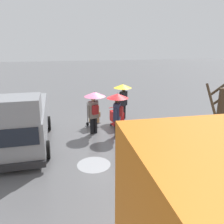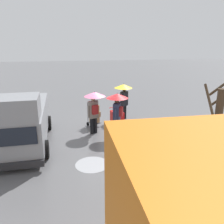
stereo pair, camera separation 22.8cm
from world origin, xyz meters
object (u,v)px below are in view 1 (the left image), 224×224
(pedestrian_white_side, at_px, (118,105))
(pedestrian_black_side, at_px, (123,93))
(shopping_cart_vendor, at_px, (117,117))
(pedestrian_pink_side, at_px, (94,103))
(bare_tree_near, at_px, (218,130))
(cargo_van_parked_right, at_px, (22,121))
(hand_dolly_boxes, at_px, (94,114))

(pedestrian_white_side, bearing_deg, pedestrian_black_side, -110.10)
(shopping_cart_vendor, relative_size, pedestrian_black_side, 0.47)
(pedestrian_pink_side, height_order, bare_tree_near, bare_tree_near)
(pedestrian_black_side, xyz_separation_m, bare_tree_near, (-1.49, 6.64, 0.12))
(pedestrian_pink_side, relative_size, bare_tree_near, 0.63)
(shopping_cart_vendor, bearing_deg, cargo_van_parked_right, 18.82)
(pedestrian_pink_side, height_order, pedestrian_white_side, same)
(cargo_van_parked_right, height_order, shopping_cart_vendor, cargo_van_parked_right)
(hand_dolly_boxes, bearing_deg, shopping_cart_vendor, 162.34)
(shopping_cart_vendor, bearing_deg, pedestrian_black_side, -117.17)
(hand_dolly_boxes, xyz_separation_m, pedestrian_pink_side, (0.10, 0.99, 0.88))
(hand_dolly_boxes, xyz_separation_m, bare_tree_near, (-3.33, 5.74, 1.02))
(pedestrian_white_side, height_order, bare_tree_near, bare_tree_near)
(cargo_van_parked_right, distance_m, shopping_cart_vendor, 4.81)
(cargo_van_parked_right, relative_size, bare_tree_near, 1.57)
(hand_dolly_boxes, height_order, bare_tree_near, bare_tree_near)
(pedestrian_black_side, xyz_separation_m, pedestrian_white_side, (0.90, 2.46, -0.01))
(cargo_van_parked_right, distance_m, hand_dolly_boxes, 3.88)
(pedestrian_black_side, height_order, bare_tree_near, bare_tree_near)
(hand_dolly_boxes, height_order, pedestrian_pink_side, pedestrian_pink_side)
(hand_dolly_boxes, bearing_deg, bare_tree_near, 120.12)
(pedestrian_pink_side, bearing_deg, pedestrian_black_side, -135.72)
(shopping_cart_vendor, distance_m, pedestrian_pink_side, 1.74)
(pedestrian_black_side, distance_m, bare_tree_near, 6.80)
(pedestrian_pink_side, xyz_separation_m, pedestrian_white_side, (-1.04, 0.57, 0.00))
(shopping_cart_vendor, relative_size, bare_tree_near, 0.30)
(pedestrian_black_side, bearing_deg, bare_tree_near, 102.68)
(pedestrian_black_side, bearing_deg, shopping_cart_vendor, 62.83)
(cargo_van_parked_right, xyz_separation_m, shopping_cart_vendor, (-4.52, -1.54, -0.61))
(pedestrian_pink_side, bearing_deg, shopping_cart_vendor, -154.38)
(hand_dolly_boxes, xyz_separation_m, pedestrian_white_side, (-0.94, 1.56, 0.88))
(shopping_cart_vendor, xyz_separation_m, hand_dolly_boxes, (1.18, -0.38, 0.12))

